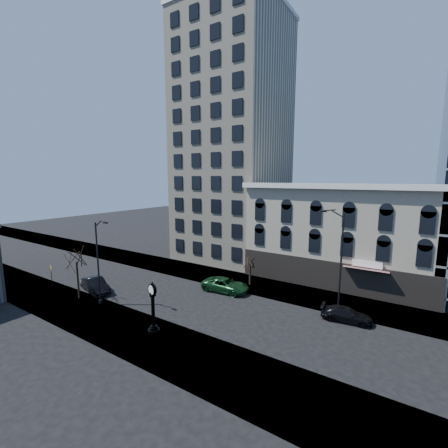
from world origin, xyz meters
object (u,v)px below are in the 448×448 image
Objects in this scene: car_near_a at (94,283)px; car_near_b at (96,285)px; warning_sign at (51,272)px; street_clock at (153,310)px; street_lamp_near at (100,240)px.

car_near_a is 0.77× the size of car_near_b.
warning_sign is 5.55m from car_near_a.
street_clock is at bearing -88.24° from car_near_b.
street_clock reaches higher than car_near_a.
street_lamp_near is 8.67m from car_near_a.
car_near_b is (-4.31, 1.98, -6.15)m from street_lamp_near.
street_lamp_near is (-8.34, 1.07, 4.85)m from street_clock.
street_lamp_near is at bearing -172.67° from street_clock.
car_near_b reaches higher than car_near_a.
warning_sign is (-18.54, 1.13, -0.20)m from street_clock.
street_lamp_near is 11.38m from warning_sign.
street_lamp_near reaches higher than warning_sign.
car_near_b is at bearing -178.91° from street_clock.
car_near_a is (4.82, 2.44, -1.27)m from warning_sign.
street_lamp_near is 3.46× the size of warning_sign.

